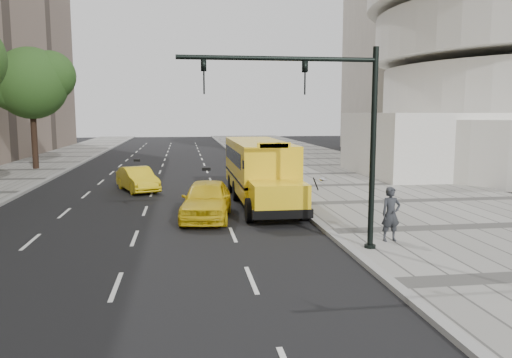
{
  "coord_description": "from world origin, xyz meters",
  "views": [
    {
      "loc": [
        0.78,
        -22.68,
        4.42
      ],
      "look_at": [
        3.5,
        -4.0,
        1.9
      ],
      "focal_mm": 35.0,
      "sensor_mm": 36.0,
      "label": 1
    }
  ],
  "objects": [
    {
      "name": "ground",
      "position": [
        0.0,
        0.0,
        0.0
      ],
      "size": [
        140.0,
        140.0,
        0.0
      ],
      "primitive_type": "plane",
      "color": "black",
      "rests_on": "ground"
    },
    {
      "name": "sidewalk_museum",
      "position": [
        12.0,
        0.0,
        0.07
      ],
      "size": [
        12.0,
        140.0,
        0.15
      ],
      "primitive_type": "cube",
      "color": "gray",
      "rests_on": "ground"
    },
    {
      "name": "curb_museum",
      "position": [
        6.0,
        0.0,
        0.07
      ],
      "size": [
        0.3,
        140.0,
        0.15
      ],
      "primitive_type": "cube",
      "color": "gray",
      "rests_on": "ground"
    },
    {
      "name": "tree_c",
      "position": [
        -10.4,
        17.53,
        6.66
      ],
      "size": [
        6.04,
        5.37,
        9.3
      ],
      "color": "black",
      "rests_on": "ground"
    },
    {
      "name": "school_bus",
      "position": [
        4.5,
        1.84,
        1.76
      ],
      "size": [
        2.96,
        11.56,
        3.19
      ],
      "color": "yellow",
      "rests_on": "ground"
    },
    {
      "name": "taxi_near",
      "position": [
        1.69,
        -2.08,
        0.81
      ],
      "size": [
        2.57,
        4.99,
        1.63
      ],
      "primitive_type": "imported",
      "rotation": [
        0.0,
        0.0,
        -0.14
      ],
      "color": "yellow",
      "rests_on": "ground"
    },
    {
      "name": "taxi_far",
      "position": [
        -1.83,
        5.92,
        0.68
      ],
      "size": [
        2.84,
        4.37,
        1.36
      ],
      "primitive_type": "imported",
      "rotation": [
        0.0,
        0.0,
        0.37
      ],
      "color": "yellow",
      "rests_on": "ground"
    },
    {
      "name": "pedestrian",
      "position": [
        7.58,
        -7.2,
        1.06
      ],
      "size": [
        0.7,
        0.49,
        1.83
      ],
      "primitive_type": "imported",
      "rotation": [
        0.0,
        0.0,
        0.08
      ],
      "color": "#282A2F",
      "rests_on": "sidewalk_museum"
    },
    {
      "name": "traffic_signal",
      "position": [
        5.19,
        -7.92,
        4.09
      ],
      "size": [
        6.18,
        0.36,
        6.4
      ],
      "color": "black",
      "rests_on": "ground"
    }
  ]
}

